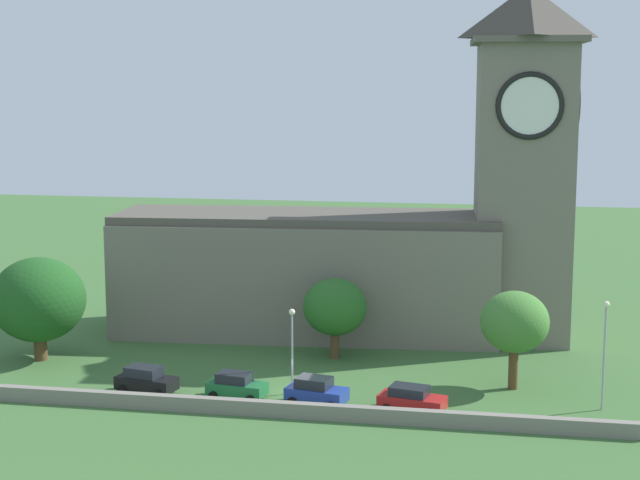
{
  "coord_description": "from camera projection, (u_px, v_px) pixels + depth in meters",
  "views": [
    {
      "loc": [
        13.78,
        -64.73,
        21.13
      ],
      "look_at": [
        0.65,
        6.66,
        9.82
      ],
      "focal_mm": 55.39,
      "sensor_mm": 36.0,
      "label": 1
    }
  ],
  "objects": [
    {
      "name": "car_black",
      "position": [
        146.0,
        380.0,
        68.46
      ],
      "size": [
        4.49,
        2.81,
        1.92
      ],
      "color": "black",
      "rests_on": "ground"
    },
    {
      "name": "ground_plane",
      "position": [
        330.0,
        340.0,
        83.2
      ],
      "size": [
        200.0,
        200.0,
        0.0
      ],
      "primitive_type": "plane",
      "color": "#3D6633"
    },
    {
      "name": "quay_barrier",
      "position": [
        278.0,
        409.0,
        63.76
      ],
      "size": [
        45.96,
        0.7,
        1.0
      ],
      "primitive_type": "cube",
      "color": "gray",
      "rests_on": "ground"
    },
    {
      "name": "tree_riverside_east",
      "position": [
        335.0,
        307.0,
        76.95
      ],
      "size": [
        4.97,
        4.97,
        6.37
      ],
      "color": "brown",
      "rests_on": "ground"
    },
    {
      "name": "car_red",
      "position": [
        411.0,
        399.0,
        64.69
      ],
      "size": [
        4.64,
        2.93,
        1.71
      ],
      "color": "red",
      "rests_on": "ground"
    },
    {
      "name": "car_blue",
      "position": [
        316.0,
        391.0,
        65.96
      ],
      "size": [
        4.33,
        2.91,
        1.92
      ],
      "color": "#233D9E",
      "rests_on": "ground"
    },
    {
      "name": "tree_by_tower",
      "position": [
        38.0,
        300.0,
        76.36
      ],
      "size": [
        7.3,
        7.3,
        8.1
      ],
      "color": "brown",
      "rests_on": "ground"
    },
    {
      "name": "church",
      "position": [
        379.0,
        236.0,
        83.91
      ],
      "size": [
        39.4,
        12.4,
        29.26
      ],
      "color": "slate",
      "rests_on": "ground"
    },
    {
      "name": "streetlamp_central",
      "position": [
        605.0,
        338.0,
        64.4
      ],
      "size": [
        0.44,
        0.44,
        7.35
      ],
      "color": "#9EA0A5",
      "rests_on": "ground"
    },
    {
      "name": "tree_churchyard",
      "position": [
        515.0,
        322.0,
        68.98
      ],
      "size": [
        4.82,
        4.82,
        7.03
      ],
      "color": "brown",
      "rests_on": "ground"
    },
    {
      "name": "car_green",
      "position": [
        236.0,
        386.0,
        67.36
      ],
      "size": [
        4.24,
        2.59,
        1.81
      ],
      "color": "#1E6B38",
      "rests_on": "ground"
    },
    {
      "name": "streetlamp_west_mid",
      "position": [
        292.0,
        336.0,
        67.94
      ],
      "size": [
        0.44,
        0.44,
        6.04
      ],
      "color": "#9EA0A5",
      "rests_on": "ground"
    }
  ]
}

